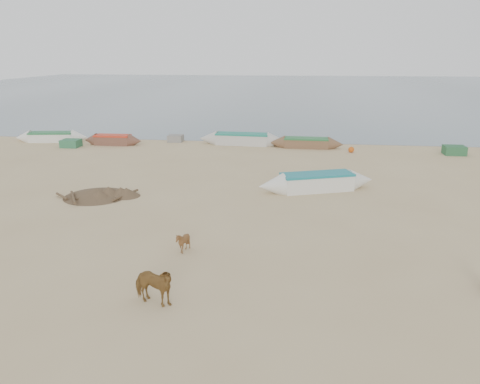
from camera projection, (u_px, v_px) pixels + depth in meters
The scene contains 8 objects.
ground at pixel (227, 246), 18.21m from camera, with size 140.00×140.00×0.00m, color tan.
sea at pixel (287, 89), 96.17m from camera, with size 160.00×160.00×0.00m, color slate.
cow_adult at pixel (153, 286), 13.77m from camera, with size 0.68×1.48×1.25m, color brown.
calf_front at pixel (183, 242), 17.51m from camera, with size 0.67×0.76×0.83m, color brown.
near_canoe at pixel (317, 182), 25.38m from camera, with size 6.58×1.30×0.96m, color silver, non-canonical shape.
debris_pile at pixel (96, 192), 24.42m from camera, with size 3.34×3.34×0.43m, color brown.
waterline_canoes at pixel (241, 141), 37.54m from camera, with size 60.91×4.17×0.94m.
beach_clutter at pixel (306, 145), 36.34m from camera, with size 42.92×4.47×0.64m.
Camera 1 is at (2.59, -16.66, 7.22)m, focal length 35.00 mm.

